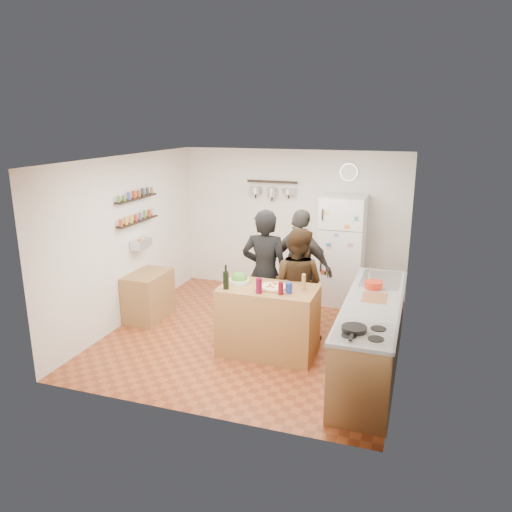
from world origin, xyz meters
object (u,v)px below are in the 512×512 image
(red_bowl, at_px, (374,285))
(fridge, at_px, (342,250))
(wine_bottle, at_px, (226,280))
(salt_canister, at_px, (289,288))
(pepper_mill, at_px, (304,284))
(side_table, at_px, (149,296))
(wall_clock, at_px, (349,172))
(person_back, at_px, (301,268))
(counter_run, at_px, (371,337))
(person_center, at_px, (297,284))
(salad_bowl, at_px, (239,281))
(person_left, at_px, (265,273))
(skillet, at_px, (354,329))
(prep_island, at_px, (268,320))

(red_bowl, bearing_deg, fridge, 110.77)
(wine_bottle, relative_size, fridge, 0.13)
(salt_canister, relative_size, fridge, 0.08)
(pepper_mill, distance_m, fridge, 2.17)
(wine_bottle, height_order, side_table, wine_bottle)
(salt_canister, xyz_separation_m, wall_clock, (0.29, 2.66, 1.17))
(wine_bottle, xyz_separation_m, pepper_mill, (0.95, 0.27, -0.03))
(salt_canister, bearing_deg, person_back, 96.50)
(counter_run, distance_m, side_table, 3.50)
(person_center, distance_m, wall_clock, 2.42)
(salad_bowl, height_order, side_table, salad_bowl)
(salad_bowl, xyz_separation_m, fridge, (1.01, 2.16, -0.04))
(salad_bowl, xyz_separation_m, wine_bottle, (-0.08, -0.27, 0.09))
(person_left, relative_size, person_center, 1.15)
(person_back, bearing_deg, person_center, 116.47)
(wine_bottle, bearing_deg, skillet, -25.16)
(red_bowl, distance_m, fridge, 1.98)
(salad_bowl, xyz_separation_m, person_left, (0.19, 0.51, -0.02))
(person_back, height_order, skillet, person_back)
(skillet, xyz_separation_m, fridge, (-0.65, 3.25, -0.04))
(wall_clock, bearing_deg, salad_bowl, -112.01)
(prep_island, relative_size, red_bowl, 5.45)
(salt_canister, relative_size, wall_clock, 0.45)
(pepper_mill, height_order, fridge, fridge)
(prep_island, relative_size, pepper_mill, 7.17)
(pepper_mill, distance_m, person_left, 0.85)
(person_back, xyz_separation_m, red_bowl, (1.12, -0.69, 0.09))
(red_bowl, height_order, fridge, fridge)
(person_back, distance_m, wall_clock, 2.00)
(wine_bottle, distance_m, wall_clock, 3.18)
(prep_island, distance_m, fridge, 2.33)
(side_table, bearing_deg, counter_run, -10.12)
(person_back, relative_size, wall_clock, 5.85)
(pepper_mill, xyz_separation_m, red_bowl, (0.84, 0.32, -0.03))
(person_left, bearing_deg, wall_clock, -115.83)
(prep_island, distance_m, red_bowl, 1.44)
(salad_bowl, distance_m, fridge, 2.39)
(person_back, height_order, counter_run, person_back)
(person_left, height_order, side_table, person_left)
(pepper_mill, bearing_deg, red_bowl, 20.82)
(wall_clock, height_order, side_table, wall_clock)
(pepper_mill, xyz_separation_m, salt_canister, (-0.15, -0.17, -0.02))
(person_center, height_order, red_bowl, person_center)
(pepper_mill, relative_size, fridge, 0.10)
(person_center, bearing_deg, wall_clock, -89.57)
(salad_bowl, relative_size, red_bowl, 1.16)
(person_left, height_order, red_bowl, person_left)
(person_back, xyz_separation_m, fridge, (0.42, 1.16, 0.02))
(person_back, bearing_deg, salad_bowl, 78.25)
(wine_bottle, height_order, salt_canister, wine_bottle)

